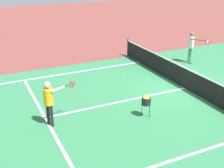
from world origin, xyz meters
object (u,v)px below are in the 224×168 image
tennis_ball_near_net (122,74)px  ball_hopper (146,100)px  net (186,78)px  player_far (191,44)px  player_near (49,98)px  tennis_ball_mid_court (115,104)px

tennis_ball_near_net → ball_hopper: bearing=-16.1°
net → tennis_ball_near_net: size_ratio=167.33×
player_far → ball_hopper: size_ratio=2.00×
player_near → player_far: size_ratio=0.95×
net → tennis_ball_mid_court: (0.17, -3.60, -0.46)m
net → player_far: 3.83m
tennis_ball_mid_court → tennis_ball_near_net: size_ratio=1.00×
player_far → ball_hopper: player_far is taller
player_far → tennis_ball_mid_court: size_ratio=26.53×
ball_hopper → tennis_ball_mid_court: (-1.34, -0.60, -0.64)m
player_near → player_far: (-3.41, 8.85, 0.07)m
player_far → tennis_ball_near_net: (0.06, -4.31, -1.06)m
net → ball_hopper: 3.37m
player_near → tennis_ball_mid_court: (-0.43, 2.71, -1.00)m
ball_hopper → tennis_ball_near_net: size_ratio=13.25×
player_near → tennis_ball_near_net: (-3.35, 4.54, -1.00)m
tennis_ball_mid_court → player_far: bearing=115.9°
net → ball_hopper: bearing=-63.3°
player_far → ball_hopper: (4.32, -5.54, -0.42)m
player_near → net: bearing=95.4°
player_far → tennis_ball_mid_court: player_far is taller
player_far → tennis_ball_mid_court: (2.98, -6.14, -1.06)m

